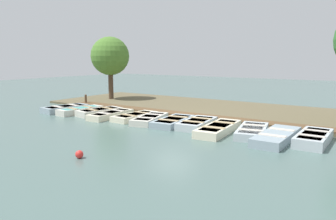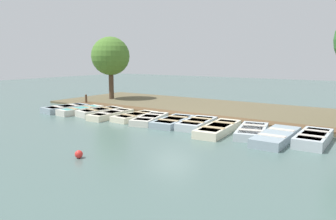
{
  "view_description": "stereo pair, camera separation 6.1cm",
  "coord_description": "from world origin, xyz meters",
  "px_view_note": "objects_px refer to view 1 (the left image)",
  "views": [
    {
      "loc": [
        14.75,
        9.54,
        3.46
      ],
      "look_at": [
        0.19,
        -0.2,
        0.65
      ],
      "focal_mm": 35.0,
      "sensor_mm": 36.0,
      "label": 1
    },
    {
      "loc": [
        14.72,
        9.59,
        3.46
      ],
      "look_at": [
        0.19,
        -0.2,
        0.65
      ],
      "focal_mm": 35.0,
      "sensor_mm": 36.0,
      "label": 2
    }
  ],
  "objects_px": {
    "rowboat_0": "(65,108)",
    "rowboat_11": "(314,138)",
    "rowboat_4": "(135,116)",
    "rowboat_8": "(219,128)",
    "rowboat_9": "(252,131)",
    "rowboat_2": "(100,112)",
    "buoy": "(79,154)",
    "rowboat_1": "(80,110)",
    "rowboat_6": "(173,121)",
    "rowboat_7": "(197,123)",
    "rowboat_10": "(277,136)",
    "mooring_post_near": "(86,100)",
    "park_tree_far_left": "(110,56)",
    "rowboat_5": "(150,119)",
    "rowboat_3": "(111,115)"
  },
  "relations": [
    {
      "from": "rowboat_9",
      "to": "buoy",
      "type": "height_order",
      "value": "rowboat_9"
    },
    {
      "from": "rowboat_1",
      "to": "rowboat_9",
      "type": "height_order",
      "value": "rowboat_1"
    },
    {
      "from": "rowboat_1",
      "to": "rowboat_5",
      "type": "distance_m",
      "value": 5.3
    },
    {
      "from": "buoy",
      "to": "park_tree_far_left",
      "type": "xyz_separation_m",
      "value": [
        -12.01,
        -9.89,
        3.42
      ]
    },
    {
      "from": "buoy",
      "to": "park_tree_far_left",
      "type": "height_order",
      "value": "park_tree_far_left"
    },
    {
      "from": "rowboat_5",
      "to": "rowboat_9",
      "type": "distance_m",
      "value": 5.68
    },
    {
      "from": "rowboat_0",
      "to": "rowboat_5",
      "type": "xyz_separation_m",
      "value": [
        -0.21,
        6.7,
        -0.02
      ]
    },
    {
      "from": "rowboat_6",
      "to": "rowboat_9",
      "type": "distance_m",
      "value": 4.25
    },
    {
      "from": "rowboat_0",
      "to": "rowboat_8",
      "type": "relative_size",
      "value": 0.85
    },
    {
      "from": "rowboat_1",
      "to": "rowboat_3",
      "type": "xyz_separation_m",
      "value": [
        0.0,
        2.61,
        -0.01
      ]
    },
    {
      "from": "rowboat_7",
      "to": "mooring_post_near",
      "type": "height_order",
      "value": "mooring_post_near"
    },
    {
      "from": "mooring_post_near",
      "to": "buoy",
      "type": "distance_m",
      "value": 12.97
    },
    {
      "from": "rowboat_1",
      "to": "park_tree_far_left",
      "type": "xyz_separation_m",
      "value": [
        -5.65,
        -2.72,
        3.36
      ]
    },
    {
      "from": "rowboat_0",
      "to": "rowboat_11",
      "type": "distance_m",
      "value": 14.96
    },
    {
      "from": "rowboat_2",
      "to": "park_tree_far_left",
      "type": "relative_size",
      "value": 0.57
    },
    {
      "from": "mooring_post_near",
      "to": "park_tree_far_left",
      "type": "relative_size",
      "value": 0.16
    },
    {
      "from": "rowboat_2",
      "to": "park_tree_far_left",
      "type": "bearing_deg",
      "value": -130.96
    },
    {
      "from": "rowboat_2",
      "to": "rowboat_5",
      "type": "bearing_deg",
      "value": 100.12
    },
    {
      "from": "rowboat_7",
      "to": "park_tree_far_left",
      "type": "xyz_separation_m",
      "value": [
        -5.15,
        -10.78,
        3.37
      ]
    },
    {
      "from": "rowboat_0",
      "to": "rowboat_2",
      "type": "xyz_separation_m",
      "value": [
        -0.3,
        2.8,
        0.0
      ]
    },
    {
      "from": "rowboat_11",
      "to": "park_tree_far_left",
      "type": "relative_size",
      "value": 0.56
    },
    {
      "from": "rowboat_3",
      "to": "rowboat_1",
      "type": "bearing_deg",
      "value": -92.12
    },
    {
      "from": "rowboat_7",
      "to": "rowboat_8",
      "type": "relative_size",
      "value": 0.81
    },
    {
      "from": "rowboat_11",
      "to": "park_tree_far_left",
      "type": "xyz_separation_m",
      "value": [
        -5.32,
        -16.27,
        3.34
      ]
    },
    {
      "from": "park_tree_far_left",
      "to": "rowboat_0",
      "type": "bearing_deg",
      "value": 13.09
    },
    {
      "from": "rowboat_1",
      "to": "rowboat_6",
      "type": "xyz_separation_m",
      "value": [
        -0.35,
        6.72,
        -0.02
      ]
    },
    {
      "from": "rowboat_6",
      "to": "buoy",
      "type": "xyz_separation_m",
      "value": [
        6.71,
        0.45,
        -0.03
      ]
    },
    {
      "from": "rowboat_3",
      "to": "rowboat_9",
      "type": "height_order",
      "value": "rowboat_9"
    },
    {
      "from": "rowboat_0",
      "to": "rowboat_6",
      "type": "bearing_deg",
      "value": 100.25
    },
    {
      "from": "rowboat_6",
      "to": "rowboat_10",
      "type": "xyz_separation_m",
      "value": [
        0.47,
        5.47,
        0.02
      ]
    },
    {
      "from": "rowboat_4",
      "to": "rowboat_5",
      "type": "height_order",
      "value": "rowboat_5"
    },
    {
      "from": "rowboat_7",
      "to": "rowboat_10",
      "type": "height_order",
      "value": "rowboat_10"
    },
    {
      "from": "rowboat_2",
      "to": "rowboat_11",
      "type": "bearing_deg",
      "value": 101.64
    },
    {
      "from": "rowboat_4",
      "to": "park_tree_far_left",
      "type": "bearing_deg",
      "value": -124.23
    },
    {
      "from": "rowboat_6",
      "to": "mooring_post_near",
      "type": "relative_size",
      "value": 3.72
    },
    {
      "from": "rowboat_4",
      "to": "rowboat_9",
      "type": "bearing_deg",
      "value": 93.17
    },
    {
      "from": "mooring_post_near",
      "to": "rowboat_8",
      "type": "bearing_deg",
      "value": 77.73
    },
    {
      "from": "rowboat_2",
      "to": "buoy",
      "type": "relative_size",
      "value": 10.38
    },
    {
      "from": "rowboat_1",
      "to": "buoy",
      "type": "height_order",
      "value": "rowboat_1"
    },
    {
      "from": "rowboat_0",
      "to": "rowboat_1",
      "type": "relative_size",
      "value": 1.01
    },
    {
      "from": "rowboat_0",
      "to": "rowboat_8",
      "type": "distance_m",
      "value": 10.89
    },
    {
      "from": "rowboat_8",
      "to": "rowboat_9",
      "type": "xyz_separation_m",
      "value": [
        -0.37,
        1.49,
        -0.01
      ]
    },
    {
      "from": "rowboat_1",
      "to": "rowboat_11",
      "type": "relative_size",
      "value": 1.05
    },
    {
      "from": "rowboat_9",
      "to": "park_tree_far_left",
      "type": "bearing_deg",
      "value": -123.36
    },
    {
      "from": "rowboat_10",
      "to": "park_tree_far_left",
      "type": "relative_size",
      "value": 0.69
    },
    {
      "from": "rowboat_7",
      "to": "rowboat_2",
      "type": "bearing_deg",
      "value": -94.13
    },
    {
      "from": "rowboat_4",
      "to": "rowboat_8",
      "type": "xyz_separation_m",
      "value": [
        0.39,
        5.35,
        0.02
      ]
    },
    {
      "from": "buoy",
      "to": "rowboat_1",
      "type": "bearing_deg",
      "value": -131.6
    },
    {
      "from": "rowboat_0",
      "to": "rowboat_6",
      "type": "xyz_separation_m",
      "value": [
        -0.36,
        8.13,
        -0.02
      ]
    },
    {
      "from": "rowboat_9",
      "to": "buoy",
      "type": "bearing_deg",
      "value": -41.76
    }
  ]
}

